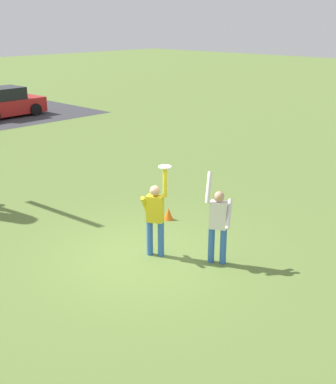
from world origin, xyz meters
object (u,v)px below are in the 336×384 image
(person_catcher, at_px, (155,215))
(field_cone_orange, at_px, (168,214))
(person_defender, at_px, (218,221))
(frisbee_disc, at_px, (165,167))
(parked_car_red, at_px, (5,103))

(person_catcher, height_order, field_cone_orange, person_catcher)
(person_catcher, height_order, person_defender, person_catcher)
(person_defender, xyz_separation_m, frisbee_disc, (-0.56, 1.03, 1.11))
(person_defender, height_order, frisbee_disc, frisbee_disc)
(person_catcher, bearing_deg, frisbee_disc, 0.00)
(frisbee_disc, bearing_deg, parked_car_red, 70.99)
(person_catcher, height_order, parked_car_red, person_catcher)
(person_catcher, relative_size, field_cone_orange, 6.50)
(person_catcher, distance_m, parked_car_red, 18.99)
(frisbee_disc, height_order, field_cone_orange, frisbee_disc)
(person_catcher, distance_m, field_cone_orange, 2.30)
(parked_car_red, distance_m, field_cone_orange, 17.27)
(person_defender, distance_m, field_cone_orange, 2.84)
(frisbee_disc, bearing_deg, person_catcher, 118.30)
(parked_car_red, xyz_separation_m, field_cone_orange, (-4.60, -16.64, -0.57))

